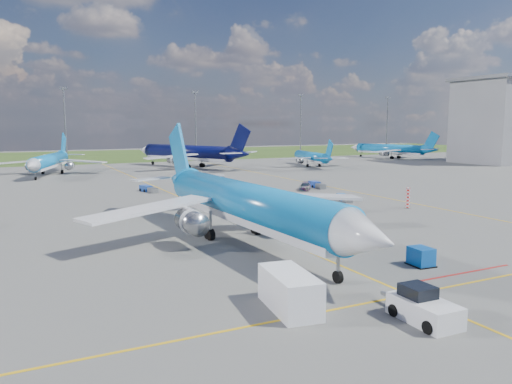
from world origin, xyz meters
name	(u,v)px	position (x,y,z in m)	size (l,w,h in m)	color
ground	(275,238)	(0.00, 0.00, 0.00)	(400.00, 400.00, 0.00)	#535350
grass_strip	(84,156)	(0.00, 150.00, 0.00)	(400.00, 80.00, 0.01)	#2D4719
taxiway_lines	(192,202)	(0.17, 27.70, 0.01)	(60.25, 160.00, 0.02)	gold
floodlight_masts	(134,122)	(10.00, 110.00, 12.56)	(202.20, 0.50, 22.70)	slate
warning_post	(408,198)	(26.00, 8.00, 1.50)	(0.50, 0.50, 3.00)	red
bg_jet_nnw	(50,175)	(-16.60, 82.20, 0.00)	(27.45, 36.03, 9.44)	#0D77C2
bg_jet_n	(188,167)	(19.43, 87.26, 0.00)	(34.28, 45.00, 11.79)	#060A3A
bg_jet_ne	(311,166)	(52.64, 75.50, 0.00)	(22.69, 29.78, 7.80)	#0D77C2
bg_jet_ene	(389,158)	(94.85, 90.75, 0.00)	(27.40, 35.96, 9.42)	#0D77C2
main_airliner	(246,242)	(-3.66, -0.58, 0.00)	(34.33, 45.05, 11.80)	#0D77C2
pushback_tug	(423,307)	(-2.62, -23.94, 0.85)	(2.42, 6.27, 2.12)	silver
uld_container	(421,257)	(6.19, -14.80, 0.79)	(1.58, 1.98, 1.58)	#0C4EA8
service_van	(290,291)	(-9.04, -18.67, 1.24)	(2.48, 5.63, 2.48)	white
service_car_b	(197,195)	(1.54, 29.27, 0.70)	(2.34, 5.07, 1.41)	#999999
service_car_c	(305,186)	(23.36, 31.57, 0.67)	(1.88, 4.63, 1.34)	#999999
baggage_tug_w	(344,198)	(21.98, 17.73, 0.46)	(2.36, 4.54, 0.98)	#1A559E
baggage_tug_c	(148,189)	(-3.08, 41.94, 0.50)	(2.41, 4.95, 1.07)	#1A429D
baggage_tug_e	(317,185)	(27.13, 33.54, 0.52)	(1.93, 5.11, 1.12)	#1B3DA5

